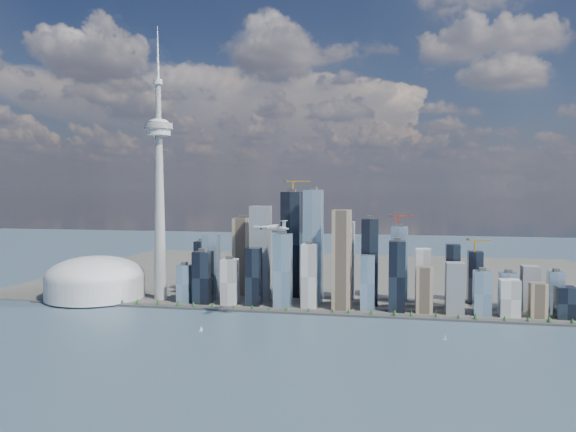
% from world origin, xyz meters
% --- Properties ---
extents(ground, '(4000.00, 4000.00, 0.00)m').
position_xyz_m(ground, '(0.00, 0.00, 0.00)').
color(ground, '#344E5B').
rests_on(ground, ground).
extents(seawall, '(1100.00, 22.00, 4.00)m').
position_xyz_m(seawall, '(0.00, 250.00, 2.00)').
color(seawall, '#383838').
rests_on(seawall, ground).
extents(land, '(1400.00, 900.00, 3.00)m').
position_xyz_m(land, '(0.00, 700.00, 1.50)').
color(land, '#4C4C47').
rests_on(land, ground).
extents(shoreline_trees, '(960.53, 7.20, 8.80)m').
position_xyz_m(shoreline_trees, '(0.00, 250.00, 8.78)').
color(shoreline_trees, '#3F2D1E').
rests_on(shoreline_trees, seawall).
extents(skyscraper_cluster, '(736.00, 142.00, 245.17)m').
position_xyz_m(skyscraper_cluster, '(59.62, 336.82, 75.80)').
color(skyscraper_cluster, black).
rests_on(skyscraper_cluster, land).
extents(needle_tower, '(56.00, 56.00, 550.50)m').
position_xyz_m(needle_tower, '(-300.00, 310.00, 235.84)').
color(needle_tower, '#979893').
rests_on(needle_tower, land).
extents(dome_stadium, '(200.00, 200.00, 86.00)m').
position_xyz_m(dome_stadium, '(-440.00, 300.00, 39.44)').
color(dome_stadium, silver).
rests_on(dome_stadium, land).
extents(airplane, '(69.02, 61.50, 17.01)m').
position_xyz_m(airplane, '(-33.22, 153.83, 164.77)').
color(airplane, silver).
rests_on(airplane, ground).
extents(sailboat_west, '(6.69, 3.45, 9.33)m').
position_xyz_m(sailboat_west, '(-134.04, 93.95, 2.99)').
color(sailboat_west, silver).
rests_on(sailboat_west, ground).
extents(sailboat_east, '(7.25, 4.10, 10.23)m').
position_xyz_m(sailboat_east, '(248.40, 116.22, 3.28)').
color(sailboat_east, silver).
rests_on(sailboat_east, ground).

